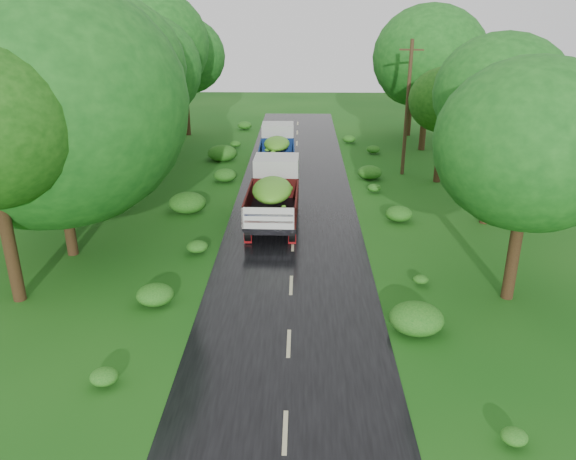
{
  "coord_description": "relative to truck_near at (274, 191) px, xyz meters",
  "views": [
    {
      "loc": [
        0.34,
        -11.2,
        9.98
      ],
      "look_at": [
        -0.16,
        9.5,
        1.7
      ],
      "focal_mm": 35.0,
      "sensor_mm": 36.0,
      "label": 1
    }
  ],
  "objects": [
    {
      "name": "road",
      "position": [
        0.97,
        -10.0,
        -1.55
      ],
      "size": [
        6.5,
        80.0,
        0.02
      ],
      "primitive_type": "cube",
      "color": "black",
      "rests_on": "ground"
    },
    {
      "name": "ground",
      "position": [
        0.97,
        -15.0,
        -1.56
      ],
      "size": [
        120.0,
        120.0,
        0.0
      ],
      "primitive_type": "plane",
      "color": "#10480F",
      "rests_on": "ground"
    },
    {
      "name": "utility_pole",
      "position": [
        7.77,
        8.58,
        2.66
      ],
      "size": [
        1.43,
        0.38,
        8.21
      ],
      "rotation": [
        0.0,
        0.0,
        -0.2
      ],
      "color": "#382616",
      "rests_on": "ground"
    },
    {
      "name": "trees_left",
      "position": [
        -8.92,
        5.12,
        5.01
      ],
      "size": [
        5.43,
        31.89,
        9.37
      ],
      "color": "black",
      "rests_on": "ground"
    },
    {
      "name": "truck_near",
      "position": [
        0.0,
        0.0,
        0.0
      ],
      "size": [
        2.45,
        6.62,
        2.76
      ],
      "rotation": [
        0.0,
        0.0,
        -0.02
      ],
      "color": "black",
      "rests_on": "ground"
    },
    {
      "name": "road_lines",
      "position": [
        0.97,
        -9.0,
        -1.54
      ],
      "size": [
        0.12,
        69.6,
        0.0
      ],
      "color": "#BFB78C",
      "rests_on": "road"
    },
    {
      "name": "shrubs",
      "position": [
        0.97,
        -1.0,
        -1.21
      ],
      "size": [
        11.9,
        44.0,
        0.7
      ],
      "color": "#155B16",
      "rests_on": "ground"
    },
    {
      "name": "trees_right",
      "position": [
        9.92,
        6.91,
        4.23
      ],
      "size": [
        5.16,
        31.41,
        8.45
      ],
      "color": "black",
      "rests_on": "ground"
    },
    {
      "name": "truck_far",
      "position": [
        -0.26,
        9.84,
        -0.1
      ],
      "size": [
        2.3,
        6.21,
        2.59
      ],
      "rotation": [
        0.0,
        0.0,
        0.02
      ],
      "color": "black",
      "rests_on": "ground"
    }
  ]
}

